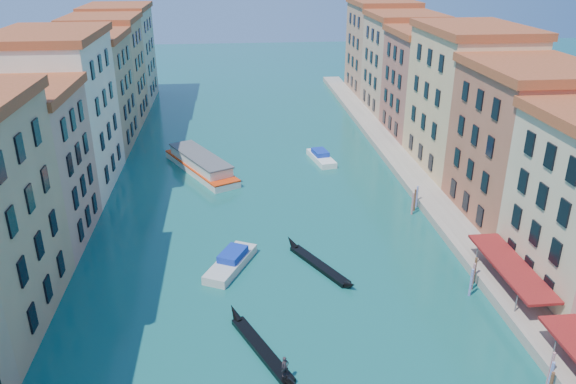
# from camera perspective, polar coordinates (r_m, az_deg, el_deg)

# --- Properties ---
(left_bank_palazzos) EXTENTS (12.80, 128.40, 21.00)m
(left_bank_palazzos) POSITION_cam_1_polar(r_m,az_deg,el_deg) (75.25, -23.33, 5.60)
(left_bank_palazzos) COLOR beige
(left_bank_palazzos) RESTS_ON ground
(right_bank_palazzos) EXTENTS (12.80, 128.40, 21.00)m
(right_bank_palazzos) POSITION_cam_1_polar(r_m,az_deg,el_deg) (79.38, 19.28, 7.09)
(right_bank_palazzos) COLOR brown
(right_bank_palazzos) RESTS_ON ground
(quay) EXTENTS (4.00, 140.00, 1.00)m
(quay) POSITION_cam_1_polar(r_m,az_deg,el_deg) (79.35, 13.15, 0.71)
(quay) COLOR gray
(quay) RESTS_ON ground
(mooring_poles_right) EXTENTS (1.44, 54.24, 3.20)m
(mooring_poles_right) POSITION_cam_1_polar(r_m,az_deg,el_deg) (49.19, 23.44, -14.92)
(mooring_poles_right) COLOR brown
(mooring_poles_right) RESTS_ON ground
(vaporetto_far) EXTENTS (11.60, 17.52, 2.62)m
(vaporetto_far) POSITION_cam_1_polar(r_m,az_deg,el_deg) (84.00, -8.88, 2.84)
(vaporetto_far) COLOR silver
(vaporetto_far) RESTS_ON ground
(gondola_fore) EXTENTS (5.77, 11.36, 2.41)m
(gondola_fore) POSITION_cam_1_polar(r_m,az_deg,el_deg) (47.55, -2.71, -15.51)
(gondola_fore) COLOR black
(gondola_fore) RESTS_ON ground
(gondola_far) EXTENTS (6.40, 10.97, 1.69)m
(gondola_far) POSITION_cam_1_polar(r_m,az_deg,el_deg) (58.76, 3.04, -7.24)
(gondola_far) COLOR black
(gondola_far) RESTS_ON ground
(motorboat_mid) EXTENTS (5.77, 8.28, 1.66)m
(motorboat_mid) POSITION_cam_1_polar(r_m,az_deg,el_deg) (58.69, -5.79, -7.04)
(motorboat_mid) COLOR beige
(motorboat_mid) RESTS_ON ground
(motorboat_far) EXTENTS (3.76, 7.97, 1.59)m
(motorboat_far) POSITION_cam_1_polar(r_m,az_deg,el_deg) (87.67, 3.37, 3.57)
(motorboat_far) COLOR white
(motorboat_far) RESTS_ON ground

